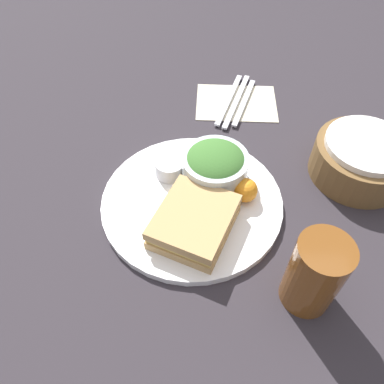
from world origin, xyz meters
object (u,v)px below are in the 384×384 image
plate (192,202)px  sandwich (194,222)px  fork (229,99)px  drink_glass (315,274)px  bread_basket (361,159)px  knife (236,101)px  salad_bowl (215,166)px  dressing_cup (170,167)px  spoon (244,102)px

plate → sandwich: (0.06, 0.01, 0.03)m
plate → fork: (-0.31, 0.07, -0.00)m
drink_glass → bread_basket: 0.29m
sandwich → drink_glass: drink_glass is taller
plate → knife: (-0.31, 0.09, -0.00)m
salad_bowl → dressing_cup: salad_bowl is taller
dressing_cup → drink_glass: bearing=44.3°
plate → salad_bowl: bearing=142.4°
salad_bowl → spoon: 0.26m
drink_glass → dressing_cup: bearing=-135.7°
bread_basket → fork: 0.33m
bread_basket → drink_glass: bearing=-27.6°
spoon → sandwich: bearing=-179.0°
salad_bowl → bread_basket: size_ratio=0.67×
fork → spoon: (0.01, 0.03, 0.00)m
sandwich → knife: sandwich is taller
bread_basket → spoon: bread_basket is taller
knife → fork: bearing=90.0°
sandwich → dressing_cup: (-0.13, -0.05, -0.01)m
drink_glass → fork: (-0.48, -0.11, -0.06)m
plate → salad_bowl: (-0.05, 0.04, 0.04)m
salad_bowl → dressing_cup: size_ratio=2.14×
knife → spoon: (0.01, 0.02, 0.00)m
bread_basket → spoon: 0.30m
plate → sandwich: 0.07m
salad_bowl → spoon: size_ratio=0.67×
drink_glass → fork: 0.49m
plate → spoon: plate is taller
salad_bowl → bread_basket: (-0.04, 0.28, -0.01)m
knife → spoon: size_ratio=1.17×
sandwich → salad_bowl: 0.12m
sandwich → bread_basket: bearing=117.0°
plate → bread_basket: size_ratio=1.80×
sandwich → spoon: (-0.37, 0.10, -0.03)m
bread_basket → plate: bearing=-73.7°
dressing_cup → spoon: 0.28m
sandwich → dressing_cup: sandwich is taller
dressing_cup → drink_glass: drink_glass is taller
dressing_cup → bread_basket: size_ratio=0.31×
spoon → knife: bearing=90.0°
plate → bread_basket: bread_basket is taller
sandwich → spoon: size_ratio=0.94×
sandwich → salad_bowl: size_ratio=1.39×
salad_bowl → drink_glass: drink_glass is taller
salad_bowl → knife: bearing=169.0°
plate → bread_basket: (-0.09, 0.31, 0.03)m
drink_glass → bread_basket: (-0.26, 0.14, -0.03)m
fork → knife: bearing=-90.0°
dressing_cup → plate: bearing=35.9°
sandwich → fork: 0.38m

